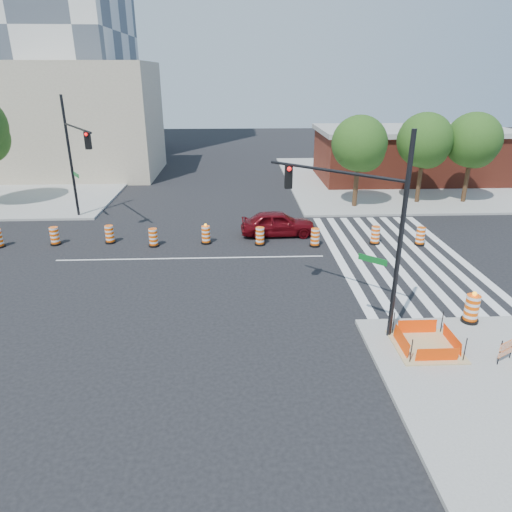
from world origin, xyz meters
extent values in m
plane|color=black|center=(0.00, 0.00, 0.00)|extent=(120.00, 120.00, 0.00)
cube|color=gray|center=(18.00, 18.00, 0.07)|extent=(22.00, 22.00, 0.15)
cube|color=gray|center=(-18.00, 18.00, 0.07)|extent=(22.00, 22.00, 0.15)
cube|color=silver|center=(7.80, 0.00, 0.01)|extent=(0.45, 13.50, 0.01)
cube|color=silver|center=(8.70, 0.00, 0.01)|extent=(0.45, 13.50, 0.01)
cube|color=silver|center=(9.60, 0.00, 0.01)|extent=(0.45, 13.50, 0.01)
cube|color=silver|center=(10.50, 0.00, 0.01)|extent=(0.45, 13.50, 0.01)
cube|color=silver|center=(11.40, 0.00, 0.01)|extent=(0.45, 13.50, 0.01)
cube|color=silver|center=(12.30, 0.00, 0.01)|extent=(0.45, 13.50, 0.01)
cube|color=silver|center=(13.20, 0.00, 0.01)|extent=(0.45, 13.50, 0.01)
cube|color=silver|center=(14.10, 0.00, 0.01)|extent=(0.45, 13.50, 0.01)
cube|color=silver|center=(0.00, 0.00, 0.01)|extent=(14.00, 0.12, 0.01)
cube|color=tan|center=(9.00, -9.00, 0.17)|extent=(2.20, 2.20, 0.05)
cube|color=#FF4005|center=(9.00, -9.90, 0.43)|extent=(1.44, 0.02, 0.55)
cube|color=#FF4005|center=(9.00, -8.10, 0.43)|extent=(1.44, 0.02, 0.55)
cube|color=#FF4005|center=(8.10, -9.00, 0.43)|extent=(0.02, 1.44, 0.55)
cube|color=#FF4005|center=(9.90, -9.00, 0.43)|extent=(0.02, 1.44, 0.55)
cylinder|color=black|center=(8.10, -9.90, 0.60)|extent=(0.04, 0.04, 0.90)
cylinder|color=black|center=(9.90, -9.90, 0.60)|extent=(0.04, 0.04, 0.90)
cylinder|color=black|center=(8.10, -8.10, 0.60)|extent=(0.04, 0.04, 0.90)
cylinder|color=black|center=(9.90, -8.10, 0.60)|extent=(0.04, 0.04, 0.90)
cube|color=maroon|center=(18.00, 18.00, 2.10)|extent=(16.00, 8.00, 4.20)
cube|color=gray|center=(18.00, 18.00, 4.40)|extent=(16.50, 8.50, 0.40)
cube|color=tan|center=(-12.00, 22.00, 5.00)|extent=(14.00, 10.00, 10.00)
imported|color=#55070D|center=(4.90, 3.47, 0.75)|extent=(4.46, 1.96, 1.50)
cylinder|color=black|center=(7.94, -8.17, 3.82)|extent=(0.17, 0.17, 7.34)
cylinder|color=black|center=(5.90, -6.32, 5.84)|extent=(4.16, 3.77, 0.11)
cube|color=black|center=(4.47, -5.03, 5.38)|extent=(0.29, 0.26, 0.92)
sphere|color=#FF0C0C|center=(4.47, -5.21, 5.70)|extent=(0.17, 0.17, 0.17)
cube|color=#0C591E|center=(7.26, -7.55, 2.90)|extent=(0.84, 0.76, 0.23)
cylinder|color=black|center=(-8.23, 7.77, 4.00)|extent=(0.17, 0.17, 7.69)
cylinder|color=black|center=(-6.72, 5.31, 6.11)|extent=(3.12, 4.97, 0.12)
cube|color=black|center=(-5.66, 3.59, 5.63)|extent=(0.31, 0.27, 0.96)
sphere|color=#FF0C0C|center=(-5.66, 3.41, 5.97)|extent=(0.17, 0.17, 0.17)
cube|color=#0C591E|center=(-7.72, 6.95, 3.04)|extent=(0.64, 1.00, 0.24)
cylinder|color=black|center=(11.37, -7.33, 0.20)|extent=(0.65, 0.65, 0.11)
cylinder|color=#FF5505|center=(11.37, -7.33, 0.75)|extent=(0.52, 0.52, 1.03)
sphere|color=#FF990C|center=(11.37, -7.33, 1.34)|extent=(0.17, 0.17, 0.17)
cube|color=#FF5505|center=(11.26, -9.94, 0.78)|extent=(0.69, 0.40, 0.25)
cube|color=#FF5505|center=(11.26, -9.94, 0.49)|extent=(0.69, 0.40, 0.20)
cylinder|color=black|center=(10.96, -10.11, 0.60)|extent=(0.04, 0.04, 0.90)
cylinder|color=black|center=(11.56, -9.78, 0.60)|extent=(0.04, 0.04, 0.90)
cylinder|color=#382314|center=(10.95, 9.23, 2.03)|extent=(0.34, 0.34, 4.06)
sphere|color=#1E4012|center=(10.95, 9.23, 4.57)|extent=(3.81, 3.81, 3.81)
sphere|color=#1E4012|center=(11.47, 9.54, 3.93)|extent=(2.79, 2.79, 2.79)
sphere|color=#1E4012|center=(10.53, 9.02, 4.19)|extent=(2.54, 2.54, 2.54)
cylinder|color=#382314|center=(15.86, 10.11, 2.06)|extent=(0.30, 0.30, 4.12)
sphere|color=#1E4012|center=(15.86, 10.11, 4.64)|extent=(3.86, 3.86, 3.86)
sphere|color=#1E4012|center=(16.33, 10.40, 3.99)|extent=(2.83, 2.83, 2.83)
sphere|color=#1E4012|center=(15.48, 9.93, 4.25)|extent=(2.58, 2.58, 2.58)
cylinder|color=#382314|center=(19.35, 10.05, 2.06)|extent=(0.31, 0.31, 4.12)
sphere|color=#1E4012|center=(19.35, 10.05, 4.64)|extent=(3.87, 3.87, 3.87)
sphere|color=#1E4012|center=(19.84, 10.34, 4.00)|extent=(2.84, 2.84, 2.84)
sphere|color=#1E4012|center=(18.95, 9.85, 4.25)|extent=(2.58, 2.58, 2.58)
cylinder|color=black|center=(-10.87, 2.15, 0.05)|extent=(0.60, 0.60, 0.10)
cylinder|color=black|center=(-7.86, 2.42, 0.05)|extent=(0.60, 0.60, 0.10)
cylinder|color=#FF5505|center=(-7.86, 2.42, 0.55)|extent=(0.48, 0.48, 0.95)
cylinder|color=black|center=(-4.83, 2.58, 0.05)|extent=(0.60, 0.60, 0.10)
cylinder|color=#FF5505|center=(-4.83, 2.58, 0.55)|extent=(0.48, 0.48, 0.95)
cylinder|color=black|center=(-2.24, 1.91, 0.05)|extent=(0.60, 0.60, 0.10)
cylinder|color=#FF5505|center=(-2.24, 1.91, 0.55)|extent=(0.48, 0.48, 0.95)
cylinder|color=black|center=(0.68, 2.26, 0.05)|extent=(0.60, 0.60, 0.10)
cylinder|color=#FF5505|center=(0.68, 2.26, 0.55)|extent=(0.48, 0.48, 0.95)
sphere|color=#FF990C|center=(0.68, 2.26, 1.10)|extent=(0.16, 0.16, 0.16)
cylinder|color=black|center=(3.74, 1.89, 0.05)|extent=(0.60, 0.60, 0.10)
cylinder|color=#FF5505|center=(3.74, 1.89, 0.55)|extent=(0.48, 0.48, 0.95)
cylinder|color=black|center=(6.82, 1.53, 0.05)|extent=(0.60, 0.60, 0.10)
cylinder|color=#FF5505|center=(6.82, 1.53, 0.55)|extent=(0.48, 0.48, 0.95)
cylinder|color=black|center=(10.30, 1.75, 0.05)|extent=(0.60, 0.60, 0.10)
cylinder|color=#FF5505|center=(10.30, 1.75, 0.55)|extent=(0.48, 0.48, 0.95)
cylinder|color=black|center=(12.79, 1.48, 0.05)|extent=(0.60, 0.60, 0.10)
cylinder|color=#FF5505|center=(12.79, 1.48, 0.55)|extent=(0.48, 0.48, 0.95)
camera|label=1|loc=(2.46, -22.35, 9.08)|focal=32.00mm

